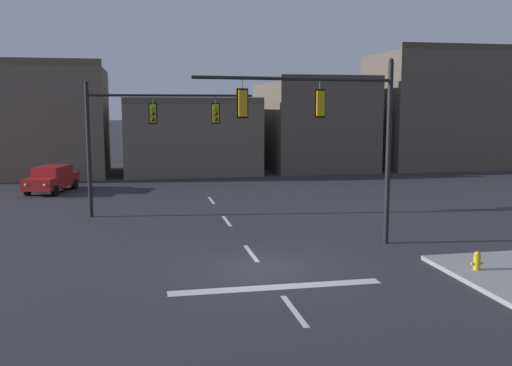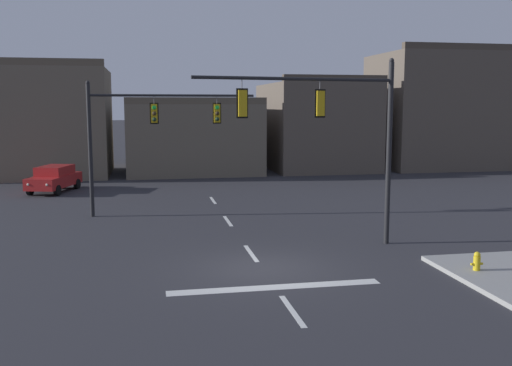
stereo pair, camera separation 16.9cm
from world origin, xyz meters
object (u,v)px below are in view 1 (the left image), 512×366
at_px(signal_mast_near_side, 337,123).
at_px(car_lot_nearside, 52,178).
at_px(signal_mast_far_side, 139,126).
at_px(fire_hydrant, 477,264).

height_order(signal_mast_near_side, car_lot_nearside, signal_mast_near_side).
xyz_separation_m(signal_mast_far_side, fire_hydrant, (10.42, -12.30, -4.03)).
relative_size(signal_mast_far_side, car_lot_nearside, 1.70).
bearing_deg(signal_mast_near_side, car_lot_nearside, 126.57).
distance_m(signal_mast_far_side, car_lot_nearside, 10.88).
height_order(signal_mast_near_side, fire_hydrant, signal_mast_near_side).
relative_size(signal_mast_near_side, car_lot_nearside, 1.62).
height_order(car_lot_nearside, fire_hydrant, car_lot_nearside).
bearing_deg(signal_mast_near_side, fire_hydrant, -51.59).
height_order(signal_mast_near_side, signal_mast_far_side, signal_mast_near_side).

